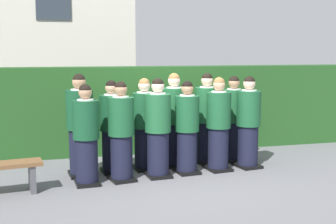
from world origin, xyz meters
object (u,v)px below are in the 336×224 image
(student_front_row_1, at_px, (121,134))
(student_front_row_4, at_px, (218,126))
(student_rear_row_0, at_px, (80,128))
(student_rear_row_4, at_px, (207,120))
(student_rear_row_2, at_px, (144,126))
(student_rear_row_5, at_px, (233,121))
(student_rear_row_3, at_px, (174,122))
(student_front_row_5, at_px, (248,124))
(student_front_row_0, at_px, (86,137))
(student_front_row_3, at_px, (187,130))
(student_front_row_2, at_px, (158,130))
(student_rear_row_1, at_px, (112,129))

(student_front_row_1, distance_m, student_front_row_4, 1.78)
(student_rear_row_0, bearing_deg, student_front_row_1, -36.95)
(student_front_row_1, distance_m, student_rear_row_4, 1.89)
(student_rear_row_2, bearing_deg, student_rear_row_5, 5.90)
(student_rear_row_2, relative_size, student_rear_row_3, 0.96)
(student_rear_row_3, xyz_separation_m, student_rear_row_4, (0.65, 0.03, -0.00))
(student_front_row_5, height_order, student_rear_row_4, student_rear_row_4)
(student_front_row_5, bearing_deg, student_front_row_1, -174.11)
(student_front_row_0, bearing_deg, student_front_row_1, 7.28)
(student_front_row_0, bearing_deg, student_front_row_4, 6.63)
(student_front_row_5, relative_size, student_rear_row_0, 0.96)
(student_front_row_1, height_order, student_front_row_4, student_front_row_4)
(student_front_row_1, relative_size, student_front_row_3, 1.02)
(student_rear_row_0, bearing_deg, student_rear_row_4, 6.40)
(student_front_row_4, relative_size, student_front_row_5, 1.00)
(student_rear_row_0, relative_size, student_rear_row_4, 1.02)
(student_front_row_2, distance_m, student_rear_row_4, 1.29)
(student_rear_row_2, bearing_deg, student_front_row_1, -130.89)
(student_front_row_2, bearing_deg, student_rear_row_0, 162.41)
(student_rear_row_1, bearing_deg, student_front_row_1, -82.19)
(student_front_row_3, relative_size, student_front_row_4, 0.97)
(student_front_row_5, height_order, student_rear_row_1, student_front_row_5)
(student_rear_row_1, height_order, student_rear_row_3, student_rear_row_3)
(student_front_row_2, relative_size, student_rear_row_4, 0.98)
(student_rear_row_0, bearing_deg, student_front_row_3, -9.76)
(student_rear_row_4, bearing_deg, student_front_row_5, -38.10)
(student_front_row_3, height_order, student_rear_row_5, student_rear_row_5)
(student_front_row_1, distance_m, student_front_row_2, 0.63)
(student_front_row_0, xyz_separation_m, student_rear_row_1, (0.49, 0.61, 0.01))
(student_rear_row_1, bearing_deg, student_rear_row_0, -172.47)
(student_rear_row_0, relative_size, student_rear_row_5, 1.06)
(student_rear_row_4, bearing_deg, student_front_row_4, -87.22)
(student_front_row_1, height_order, student_front_row_3, student_front_row_1)
(student_rear_row_1, relative_size, student_rear_row_3, 0.94)
(student_rear_row_1, bearing_deg, student_rear_row_3, 7.93)
(student_front_row_1, bearing_deg, student_front_row_0, -172.72)
(student_rear_row_3, bearing_deg, student_front_row_5, -19.81)
(student_front_row_3, distance_m, student_front_row_4, 0.60)
(student_rear_row_5, bearing_deg, student_front_row_3, -151.28)
(student_rear_row_1, relative_size, student_rear_row_2, 0.98)
(student_front_row_0, bearing_deg, student_rear_row_3, 25.00)
(student_front_row_2, xyz_separation_m, student_rear_row_2, (-0.12, 0.52, -0.01))
(student_front_row_3, relative_size, student_front_row_5, 0.96)
(student_rear_row_1, relative_size, student_rear_row_5, 0.98)
(student_front_row_5, relative_size, student_rear_row_4, 0.98)
(student_front_row_1, bearing_deg, student_rear_row_1, 97.81)
(student_rear_row_2, relative_size, student_rear_row_5, 1.00)
(student_front_row_2, distance_m, student_rear_row_2, 0.54)
(student_front_row_0, relative_size, student_rear_row_2, 0.98)
(student_front_row_3, height_order, student_rear_row_4, student_rear_row_4)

